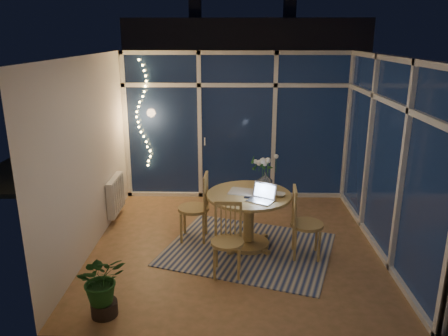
{
  "coord_description": "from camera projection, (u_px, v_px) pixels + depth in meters",
  "views": [
    {
      "loc": [
        -0.07,
        -5.6,
        2.85
      ],
      "look_at": [
        -0.19,
        0.25,
        1.06
      ],
      "focal_mm": 35.0,
      "sensor_mm": 36.0,
      "label": 1
    }
  ],
  "objects": [
    {
      "name": "wall_right",
      "position": [
        389.0,
        157.0,
        5.77
      ],
      "size": [
        0.04,
        4.0,
        2.6
      ],
      "primitive_type": "cube",
      "color": "silver",
      "rests_on": "floor"
    },
    {
      "name": "garden_fence",
      "position": [
        236.0,
        114.0,
        11.18
      ],
      "size": [
        11.0,
        0.08,
        1.8
      ],
      "primitive_type": "cube",
      "color": "#391C14",
      "rests_on": "ground"
    },
    {
      "name": "bowl",
      "position": [
        279.0,
        195.0,
        5.83
      ],
      "size": [
        0.19,
        0.19,
        0.04
      ],
      "primitive_type": "imported",
      "rotation": [
        0.0,
        0.0,
        -0.32
      ],
      "color": "silver",
      "rests_on": "dining_table"
    },
    {
      "name": "window_wall_right",
      "position": [
        386.0,
        157.0,
        5.77
      ],
      "size": [
        0.1,
        4.0,
        2.6
      ],
      "primitive_type": "cube",
      "color": "white",
      "rests_on": "floor"
    },
    {
      "name": "fairy_lights",
      "position": [
        142.0,
        115.0,
        7.57
      ],
      "size": [
        0.24,
        0.1,
        1.85
      ],
      "primitive_type": null,
      "color": "#F0C960",
      "rests_on": "window_wall_back"
    },
    {
      "name": "radiator",
      "position": [
        116.0,
        195.0,
        6.97
      ],
      "size": [
        0.1,
        0.7,
        0.58
      ],
      "primitive_type": "cube",
      "color": "silver",
      "rests_on": "wall_left"
    },
    {
      "name": "chair_right",
      "position": [
        307.0,
        223.0,
        5.72
      ],
      "size": [
        0.48,
        0.48,
        0.98
      ],
      "primitive_type": "cube",
      "rotation": [
        0.0,
        0.0,
        1.5
      ],
      "color": "olive",
      "rests_on": "floor"
    },
    {
      "name": "newspapers",
      "position": [
        242.0,
        192.0,
        5.95
      ],
      "size": [
        0.39,
        0.3,
        0.01
      ],
      "primitive_type": "cube",
      "rotation": [
        0.0,
        0.0,
        -0.03
      ],
      "color": "white",
      "rests_on": "dining_table"
    },
    {
      "name": "ceiling",
      "position": [
        239.0,
        56.0,
        5.43
      ],
      "size": [
        4.0,
        4.0,
        0.0
      ],
      "primitive_type": "plane",
      "color": "white",
      "rests_on": "wall_back"
    },
    {
      "name": "phone",
      "position": [
        248.0,
        197.0,
        5.77
      ],
      "size": [
        0.11,
        0.06,
        0.01
      ],
      "primitive_type": "cube",
      "rotation": [
        0.0,
        0.0,
        -0.05
      ],
      "color": "black",
      "rests_on": "dining_table"
    },
    {
      "name": "wall_left",
      "position": [
        89.0,
        156.0,
        5.85
      ],
      "size": [
        0.04,
        4.0,
        2.6
      ],
      "primitive_type": "cube",
      "color": "silver",
      "rests_on": "floor"
    },
    {
      "name": "potted_plant",
      "position": [
        102.0,
        283.0,
        4.53
      ],
      "size": [
        0.68,
        0.65,
        0.76
      ],
      "primitive_type": "imported",
      "rotation": [
        0.0,
        0.0,
        0.43
      ],
      "color": "#19461A",
      "rests_on": "floor"
    },
    {
      "name": "floor",
      "position": [
        237.0,
        245.0,
        6.19
      ],
      "size": [
        4.0,
        4.0,
        0.0
      ],
      "primitive_type": "plane",
      "color": "brown",
      "rests_on": "ground"
    },
    {
      "name": "garden_patio",
      "position": [
        255.0,
        155.0,
        10.98
      ],
      "size": [
        12.0,
        6.0,
        0.1
      ],
      "primitive_type": "cube",
      "color": "black",
      "rests_on": "ground"
    },
    {
      "name": "dining_table",
      "position": [
        249.0,
        220.0,
        6.03
      ],
      "size": [
        1.45,
        1.45,
        0.78
      ],
      "primitive_type": "cylinder",
      "rotation": [
        0.0,
        0.0,
        -0.32
      ],
      "color": "olive",
      "rests_on": "floor"
    },
    {
      "name": "chair_front",
      "position": [
        227.0,
        241.0,
        5.3
      ],
      "size": [
        0.45,
        0.45,
        0.92
      ],
      "primitive_type": "cube",
      "rotation": [
        0.0,
        0.0,
        -0.05
      ],
      "color": "olive",
      "rests_on": "floor"
    },
    {
      "name": "neighbour_roof",
      "position": [
        245.0,
        56.0,
        13.66
      ],
      "size": [
        7.0,
        3.0,
        2.2
      ],
      "primitive_type": "cube",
      "color": "#2F3139",
      "rests_on": "ground"
    },
    {
      "name": "laptop",
      "position": [
        261.0,
        193.0,
        5.62
      ],
      "size": [
        0.42,
        0.41,
        0.24
      ],
      "primitive_type": null,
      "rotation": [
        0.0,
        0.0,
        -0.54
      ],
      "color": "silver",
      "rests_on": "dining_table"
    },
    {
      "name": "chair_left",
      "position": [
        193.0,
        207.0,
        6.21
      ],
      "size": [
        0.49,
        0.49,
        1.01
      ],
      "primitive_type": "cube",
      "rotation": [
        0.0,
        0.0,
        -1.61
      ],
      "color": "olive",
      "rests_on": "floor"
    },
    {
      "name": "garden_shrubs",
      "position": [
        199.0,
        152.0,
        9.32
      ],
      "size": [
        0.9,
        0.9,
        0.9
      ],
      "primitive_type": "sphere",
      "color": "#163319",
      "rests_on": "ground"
    },
    {
      "name": "rug",
      "position": [
        248.0,
        249.0,
        6.05
      ],
      "size": [
        2.62,
        2.34,
        0.01
      ],
      "primitive_type": "cube",
      "rotation": [
        0.0,
        0.0,
        -0.32
      ],
      "color": "beige",
      "rests_on": "floor"
    },
    {
      "name": "flower_vase",
      "position": [
        265.0,
        180.0,
        6.15
      ],
      "size": [
        0.26,
        0.26,
        0.21
      ],
      "primitive_type": "imported",
      "rotation": [
        0.0,
        0.0,
        -0.32
      ],
      "color": "white",
      "rests_on": "dining_table"
    },
    {
      "name": "wall_back",
      "position": [
        237.0,
        126.0,
        7.72
      ],
      "size": [
        4.0,
        0.04,
        2.6
      ],
      "primitive_type": "cube",
      "color": "silver",
      "rests_on": "floor"
    },
    {
      "name": "wall_front",
      "position": [
        240.0,
        216.0,
        3.9
      ],
      "size": [
        4.0,
        0.04,
        2.6
      ],
      "primitive_type": "cube",
      "color": "silver",
      "rests_on": "floor"
    },
    {
      "name": "window_wall_back",
      "position": [
        237.0,
        127.0,
        7.68
      ],
      "size": [
        4.0,
        0.1,
        2.6
      ],
      "primitive_type": "cube",
      "color": "white",
      "rests_on": "floor"
    }
  ]
}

